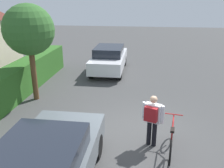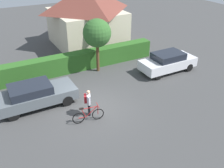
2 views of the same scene
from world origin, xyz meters
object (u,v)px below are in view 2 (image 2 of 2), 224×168
(parked_car_far, at_px, (168,62))
(tree_kerbside, at_px, (97,33))
(fire_hydrant, at_px, (14,92))
(person_rider, at_px, (88,100))
(bicycle, at_px, (88,115))
(parked_car_near, at_px, (35,94))

(parked_car_far, bearing_deg, tree_kerbside, 151.04)
(tree_kerbside, relative_size, fire_hydrant, 4.77)
(fire_hydrant, bearing_deg, tree_kerbside, 9.76)
(tree_kerbside, bearing_deg, person_rider, -120.89)
(person_rider, bearing_deg, bicycle, -114.87)
(person_rider, relative_size, tree_kerbside, 0.40)
(bicycle, distance_m, tree_kerbside, 6.58)
(parked_car_near, relative_size, fire_hydrant, 5.42)
(parked_car_far, distance_m, person_rider, 7.63)
(person_rider, distance_m, tree_kerbside, 5.84)
(fire_hydrant, bearing_deg, parked_car_near, -55.47)
(parked_car_far, distance_m, tree_kerbside, 5.51)
(parked_car_far, xyz_separation_m, person_rider, (-7.28, -2.26, 0.17))
(parked_car_far, height_order, tree_kerbside, tree_kerbside)
(parked_car_near, bearing_deg, parked_car_far, -0.00)
(parked_car_near, bearing_deg, tree_kerbside, 25.77)
(parked_car_near, distance_m, tree_kerbside, 6.05)
(bicycle, distance_m, fire_hydrant, 5.18)
(parked_car_near, relative_size, tree_kerbside, 1.14)
(parked_car_near, bearing_deg, bicycle, -54.11)
(parked_car_near, height_order, person_rider, person_rider)
(fire_hydrant, bearing_deg, person_rider, -48.52)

